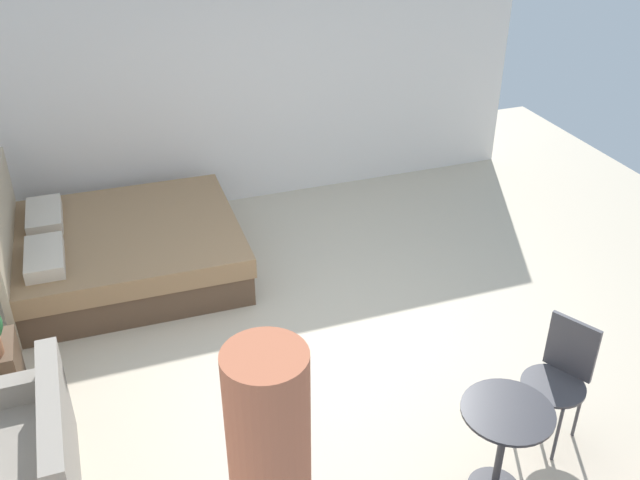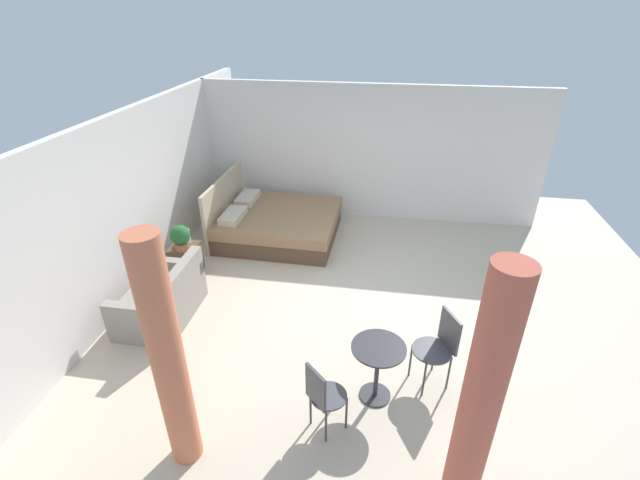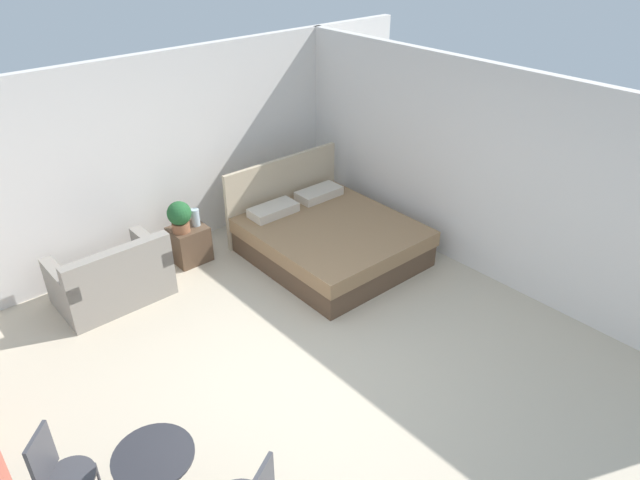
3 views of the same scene
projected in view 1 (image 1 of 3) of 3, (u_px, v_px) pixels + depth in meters
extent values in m
cube|color=beige|center=(340.00, 347.00, 6.01)|extent=(8.93, 9.45, 0.02)
cube|color=silver|center=(244.00, 90.00, 7.76)|extent=(0.12, 6.45, 2.56)
cube|color=brown|center=(132.00, 260.00, 6.90)|extent=(1.83, 2.04, 0.30)
cube|color=#93704C|center=(128.00, 238.00, 6.77)|extent=(1.87, 2.08, 0.20)
cube|color=tan|center=(8.00, 242.00, 6.41)|extent=(1.85, 0.09, 1.09)
cube|color=beige|center=(45.00, 257.00, 6.17)|extent=(0.65, 0.33, 0.12)
cube|color=beige|center=(44.00, 216.00, 6.81)|extent=(0.65, 0.33, 0.12)
cube|color=gray|center=(54.00, 423.00, 4.41)|extent=(1.23, 0.14, 0.40)
cube|color=gray|center=(0.00, 393.00, 4.81)|extent=(0.14, 0.83, 0.18)
cylinder|color=#2D2D33|center=(500.00, 452.00, 4.55)|extent=(0.05, 0.05, 0.69)
cylinder|color=#2D2D33|center=(508.00, 411.00, 4.37)|extent=(0.58, 0.58, 0.02)
cylinder|color=#3F3F44|center=(517.00, 412.00, 5.01)|extent=(0.02, 0.02, 0.47)
cylinder|color=#3F3F44|center=(557.00, 435.00, 4.83)|extent=(0.02, 0.02, 0.47)
cylinder|color=#3F3F44|center=(538.00, 390.00, 5.20)|extent=(0.02, 0.02, 0.47)
cylinder|color=#3F3F44|center=(578.00, 411.00, 5.02)|extent=(0.02, 0.02, 0.47)
cylinder|color=#3F3F44|center=(553.00, 386.00, 4.89)|extent=(0.59, 0.59, 0.02)
cube|color=#3F3F44|center=(572.00, 347.00, 4.89)|extent=(0.33, 0.19, 0.44)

